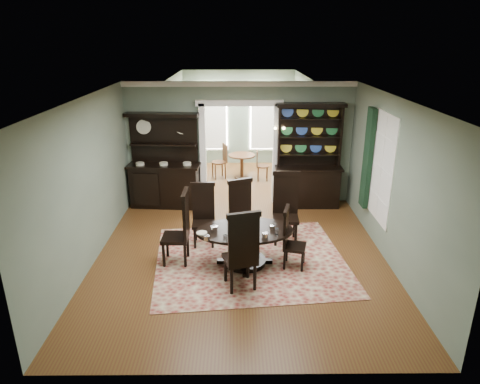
# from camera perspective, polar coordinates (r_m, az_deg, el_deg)

# --- Properties ---
(room) EXTENTS (5.51, 6.01, 3.01)m
(room) POSITION_cam_1_polar(r_m,az_deg,el_deg) (7.68, 0.07, 1.77)
(room) COLOR brown
(room) RESTS_ON ground
(parlor) EXTENTS (3.51, 3.50, 3.01)m
(parlor) POSITION_cam_1_polar(r_m,az_deg,el_deg) (13.02, -0.16, 9.15)
(parlor) COLOR brown
(parlor) RESTS_ON ground
(doorway_trim) EXTENTS (2.08, 0.25, 2.57)m
(doorway_trim) POSITION_cam_1_polar(r_m,az_deg,el_deg) (10.52, -0.08, 7.06)
(doorway_trim) COLOR white
(doorway_trim) RESTS_ON floor
(right_window) EXTENTS (0.15, 1.47, 2.12)m
(right_window) POSITION_cam_1_polar(r_m,az_deg,el_deg) (8.96, 17.55, 3.66)
(right_window) COLOR white
(right_window) RESTS_ON wall_right
(wall_sconce) EXTENTS (0.27, 0.21, 0.21)m
(wall_sconce) POSITION_cam_1_polar(r_m,az_deg,el_deg) (10.36, 5.24, 8.32)
(wall_sconce) COLOR gold
(wall_sconce) RESTS_ON back_wall_right
(rug) EXTENTS (3.81, 3.40, 0.01)m
(rug) POSITION_cam_1_polar(r_m,az_deg,el_deg) (8.20, 1.39, -8.98)
(rug) COLOR maroon
(rug) RESTS_ON floor
(dining_table) EXTENTS (1.84, 1.75, 0.70)m
(dining_table) POSITION_cam_1_polar(r_m,az_deg,el_deg) (7.85, 0.63, -6.43)
(dining_table) COLOR black
(dining_table) RESTS_ON rug
(centerpiece) EXTENTS (1.48, 0.95, 0.24)m
(centerpiece) POSITION_cam_1_polar(r_m,az_deg,el_deg) (7.73, 0.06, -4.56)
(centerpiece) COLOR white
(centerpiece) RESTS_ON dining_table
(chair_far_left) EXTENTS (0.49, 0.46, 1.27)m
(chair_far_left) POSITION_cam_1_polar(r_m,az_deg,el_deg) (8.62, -4.90, -2.67)
(chair_far_left) COLOR black
(chair_far_left) RESTS_ON rug
(chair_far_mid) EXTENTS (0.65, 0.63, 1.35)m
(chair_far_mid) POSITION_cam_1_polar(r_m,az_deg,el_deg) (8.52, 0.26, -2.54)
(chair_far_mid) COLOR black
(chair_far_mid) RESTS_ON rug
(chair_far_right) EXTENTS (0.56, 0.53, 1.45)m
(chair_far_right) POSITION_cam_1_polar(r_m,az_deg,el_deg) (8.73, 6.11, -1.73)
(chair_far_right) COLOR black
(chair_far_right) RESTS_ON rug
(chair_end_left) EXTENTS (0.50, 0.54, 1.41)m
(chair_end_left) POSITION_cam_1_polar(r_m,az_deg,el_deg) (7.88, -7.86, -4.48)
(chair_end_left) COLOR black
(chair_end_left) RESTS_ON rug
(chair_end_right) EXTENTS (0.49, 0.51, 1.15)m
(chair_end_right) POSITION_cam_1_polar(r_m,az_deg,el_deg) (7.78, 6.66, -5.90)
(chair_end_right) COLOR black
(chair_end_right) RESTS_ON rug
(chair_near) EXTENTS (0.65, 0.63, 1.44)m
(chair_near) POSITION_cam_1_polar(r_m,az_deg,el_deg) (6.95, 0.27, -7.64)
(chair_near) COLOR black
(chair_near) RESTS_ON rug
(sideboard) EXTENTS (1.79, 0.76, 2.29)m
(sideboard) POSITION_cam_1_polar(r_m,az_deg,el_deg) (10.62, -9.99, 2.32)
(sideboard) COLOR black
(sideboard) RESTS_ON floor
(welsh_dresser) EXTENTS (1.62, 0.60, 2.52)m
(welsh_dresser) POSITION_cam_1_polar(r_m,az_deg,el_deg) (10.58, 9.05, 2.94)
(welsh_dresser) COLOR black
(welsh_dresser) RESTS_ON floor
(parlor_table) EXTENTS (0.78, 0.78, 0.72)m
(parlor_table) POSITION_cam_1_polar(r_m,az_deg,el_deg) (12.60, 0.25, 3.90)
(parlor_table) COLOR #512C17
(parlor_table) RESTS_ON parlor_floor
(parlor_chair_left) EXTENTS (0.48, 0.47, 1.02)m
(parlor_chair_left) POSITION_cam_1_polar(r_m,az_deg,el_deg) (12.64, -2.52, 4.28)
(parlor_chair_left) COLOR #512C17
(parlor_chair_left) RESTS_ON parlor_floor
(parlor_chair_right) EXTENTS (0.37, 0.37, 0.88)m
(parlor_chair_right) POSITION_cam_1_polar(r_m,az_deg,el_deg) (12.46, 2.75, 3.69)
(parlor_chair_right) COLOR #512C17
(parlor_chair_right) RESTS_ON parlor_floor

